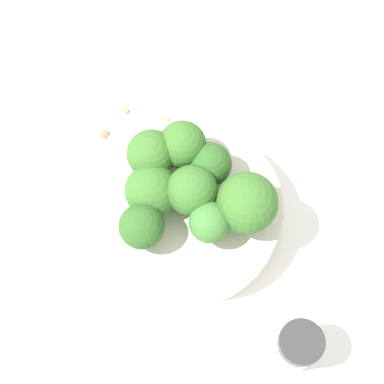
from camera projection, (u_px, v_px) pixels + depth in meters
ground_plane at (192, 221)px, 0.67m from camera, size 3.00×3.00×0.00m
bowl at (192, 213)px, 0.64m from camera, size 0.18×0.18×0.05m
broccoli_floret_0 at (247, 203)px, 0.58m from camera, size 0.06×0.06×0.07m
broccoli_floret_1 at (192, 190)px, 0.59m from camera, size 0.05×0.05×0.06m
broccoli_floret_2 at (182, 145)px, 0.61m from camera, size 0.05×0.05×0.06m
broccoli_floret_3 at (152, 191)px, 0.60m from camera, size 0.05×0.05×0.05m
broccoli_floret_4 at (206, 163)px, 0.61m from camera, size 0.04×0.04×0.05m
broccoli_floret_5 at (142, 227)px, 0.58m from camera, size 0.04×0.04×0.05m
broccoli_floret_6 at (209, 223)px, 0.58m from camera, size 0.04×0.04×0.05m
broccoli_floret_7 at (151, 154)px, 0.60m from camera, size 0.05×0.05×0.06m
pepper_shaker at (297, 347)px, 0.58m from camera, size 0.04×0.04×0.07m
almond_crumb_0 at (105, 133)px, 0.70m from camera, size 0.01×0.01×0.01m
almond_crumb_1 at (167, 118)px, 0.71m from camera, size 0.01×0.00×0.01m
almond_crumb_2 at (125, 109)px, 0.71m from camera, size 0.01×0.01×0.01m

